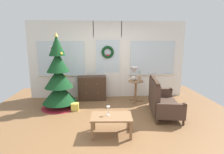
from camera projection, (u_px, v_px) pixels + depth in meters
The scene contains 11 objects.
ground_plane at pixel (111, 123), 4.30m from camera, with size 6.76×6.76×0.00m, color brown.
back_wall_with_door at pixel (108, 60), 6.08m from camera, with size 5.20×0.19×2.55m.
christmas_tree at pixel (59, 81), 5.14m from camera, with size 1.07×1.07×2.15m.
dresser_cabinet at pixel (92, 88), 5.94m from camera, with size 0.90×0.45×0.78m.
settee_sofa at pixel (161, 100), 4.76m from camera, with size 0.89×1.50×0.96m.
side_table at pixel (136, 87), 5.71m from camera, with size 0.50×0.48×0.68m.
table_lamp at pixel (134, 72), 5.65m from camera, with size 0.28×0.28×0.44m.
flower_vase at pixel (139, 78), 5.59m from camera, with size 0.11×0.10×0.35m.
coffee_table at pixel (111, 119), 3.71m from camera, with size 0.87×0.57×0.40m.
wine_glass at pixel (108, 109), 3.71m from camera, with size 0.08×0.08×0.20m.
gift_box at pixel (75, 107), 5.06m from camera, with size 0.20×0.18×0.20m, color #D8C64C.
Camera 1 is at (-0.24, -3.99, 1.92)m, focal length 28.92 mm.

